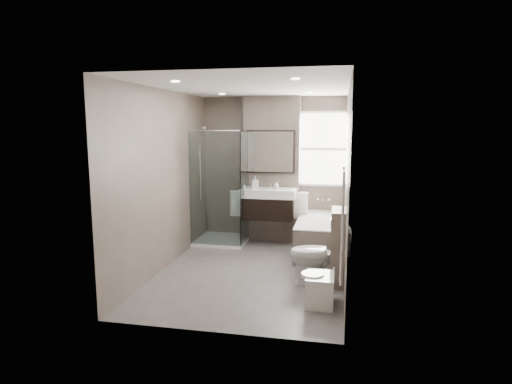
% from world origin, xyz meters
% --- Properties ---
extents(room, '(2.70, 3.90, 2.70)m').
position_xyz_m(room, '(0.00, 0.00, 1.30)').
color(room, '#595452').
rests_on(room, ground).
extents(vanity_pier, '(1.00, 0.25, 2.60)m').
position_xyz_m(vanity_pier, '(0.00, 1.77, 1.30)').
color(vanity_pier, '#61564D').
rests_on(vanity_pier, ground).
extents(vanity, '(0.95, 0.47, 0.66)m').
position_xyz_m(vanity, '(0.00, 1.43, 0.74)').
color(vanity, black).
rests_on(vanity, vanity_pier).
extents(mirror_cabinet, '(0.86, 0.08, 0.76)m').
position_xyz_m(mirror_cabinet, '(0.00, 1.61, 1.63)').
color(mirror_cabinet, black).
rests_on(mirror_cabinet, vanity_pier).
extents(towel_left, '(0.24, 0.06, 0.44)m').
position_xyz_m(towel_left, '(-0.56, 1.40, 0.72)').
color(towel_left, white).
rests_on(towel_left, vanity_pier).
extents(towel_right, '(0.24, 0.06, 0.44)m').
position_xyz_m(towel_right, '(0.56, 1.40, 0.72)').
color(towel_right, white).
rests_on(towel_right, vanity_pier).
extents(shower_enclosure, '(0.90, 0.90, 2.00)m').
position_xyz_m(shower_enclosure, '(-0.75, 1.35, 0.49)').
color(shower_enclosure, white).
rests_on(shower_enclosure, ground).
extents(bathtub, '(0.75, 1.60, 0.57)m').
position_xyz_m(bathtub, '(0.92, 1.10, 0.32)').
color(bathtub, '#61564D').
rests_on(bathtub, ground).
extents(window, '(0.98, 0.06, 1.33)m').
position_xyz_m(window, '(0.90, 1.88, 1.68)').
color(window, white).
rests_on(window, room).
extents(toilet, '(0.82, 0.53, 0.79)m').
position_xyz_m(toilet, '(0.97, -0.29, 0.39)').
color(toilet, white).
rests_on(toilet, ground).
extents(cistern_box, '(0.19, 0.55, 1.00)m').
position_xyz_m(cistern_box, '(1.21, -0.25, 0.50)').
color(cistern_box, '#61564D').
rests_on(cistern_box, ground).
extents(bidet, '(0.39, 0.44, 0.47)m').
position_xyz_m(bidet, '(1.01, -0.99, 0.19)').
color(bidet, white).
rests_on(bidet, ground).
extents(towel_radiator, '(0.03, 0.49, 1.10)m').
position_xyz_m(towel_radiator, '(1.25, -1.60, 1.12)').
color(towel_radiator, silver).
rests_on(towel_radiator, room).
extents(soap_bottle_a, '(0.10, 0.10, 0.21)m').
position_xyz_m(soap_bottle_a, '(-0.24, 1.41, 1.11)').
color(soap_bottle_a, white).
rests_on(soap_bottle_a, vanity).
extents(soap_bottle_b, '(0.09, 0.09, 0.12)m').
position_xyz_m(soap_bottle_b, '(0.13, 1.46, 1.06)').
color(soap_bottle_b, white).
rests_on(soap_bottle_b, vanity).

